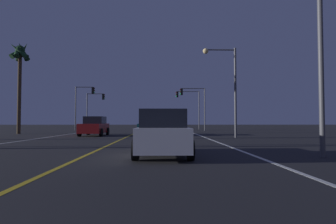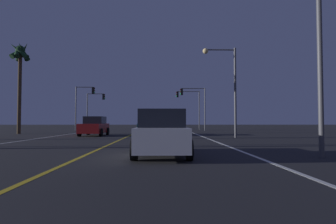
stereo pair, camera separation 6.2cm
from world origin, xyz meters
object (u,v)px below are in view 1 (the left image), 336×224
object	(u,v)px
street_lamp_right_far	(227,79)
car_oncoming	(95,126)
car_ahead_far	(149,126)
street_lamp_right_near	(305,26)
traffic_light_far_left	(95,103)
palm_tree_left_far	(20,60)
traffic_light_near_right	(193,99)
traffic_light_far_right	(188,101)
traffic_light_near_left	(84,98)
car_lead_same_lane	(163,133)

from	to	relation	value
street_lamp_right_far	car_oncoming	bearing A→B (deg)	-16.83
car_ahead_far	street_lamp_right_near	distance (m)	17.05
car_ahead_far	street_lamp_right_near	bearing A→B (deg)	-157.55
car_ahead_far	traffic_light_far_left	distance (m)	19.39
palm_tree_left_far	traffic_light_near_right	bearing A→B (deg)	24.94
car_oncoming	traffic_light_far_right	size ratio (longest dim) A/B	0.72
traffic_light_near_right	street_lamp_right_far	bearing A→B (deg)	93.06
street_lamp_right_near	traffic_light_near_left	bearing A→B (deg)	-59.83
car_ahead_far	traffic_light_near_left	distance (m)	15.00
traffic_light_near_right	traffic_light_far_left	distance (m)	15.47
street_lamp_right_far	car_ahead_far	bearing A→B (deg)	-33.43
car_ahead_far	car_lead_same_lane	bearing A→B (deg)	-175.24
traffic_light_near_right	traffic_light_near_left	world-z (taller)	traffic_light_near_left
car_oncoming	car_ahead_far	distance (m)	4.84
palm_tree_left_far	car_oncoming	bearing A→B (deg)	-22.16
traffic_light_far_right	street_lamp_right_far	world-z (taller)	street_lamp_right_far
car_oncoming	traffic_light_near_right	xyz separation A→B (m)	(10.19, 12.12, 3.45)
traffic_light_far_left	palm_tree_left_far	xyz separation A→B (m)	(-4.20, -14.18, 3.39)
traffic_light_far_left	palm_tree_left_far	bearing A→B (deg)	-106.51
traffic_light_near_left	car_oncoming	bearing A→B (deg)	-70.07
car_lead_same_lane	street_lamp_right_near	xyz separation A→B (m)	(5.12, -0.63, 3.91)
palm_tree_left_far	car_lead_same_lane	bearing A→B (deg)	-50.22
traffic_light_near_right	palm_tree_left_far	distance (m)	20.83
traffic_light_near_right	traffic_light_far_right	distance (m)	5.50
traffic_light_near_right	traffic_light_near_left	bearing A→B (deg)	0.00
street_lamp_right_near	car_ahead_far	bearing A→B (deg)	-67.55
palm_tree_left_far	street_lamp_right_near	bearing A→B (deg)	-42.59
car_oncoming	traffic_light_far_right	xyz separation A→B (m)	(10.09, 17.62, 3.60)
street_lamp_right_far	car_lead_same_lane	bearing A→B (deg)	64.64
street_lamp_right_far	palm_tree_left_far	world-z (taller)	palm_tree_left_far
car_oncoming	car_lead_same_lane	world-z (taller)	same
car_oncoming	car_ahead_far	world-z (taller)	same
traffic_light_far_right	street_lamp_right_near	bearing A→B (deg)	91.82
traffic_light_far_left	street_lamp_right_far	bearing A→B (deg)	-53.89
traffic_light_near_right	traffic_light_far_right	size ratio (longest dim) A/B	0.97
traffic_light_far_right	traffic_light_far_left	xyz separation A→B (m)	(-14.36, 0.00, -0.32)
traffic_light_far_right	palm_tree_left_far	size ratio (longest dim) A/B	0.63
traffic_light_near_right	palm_tree_left_far	size ratio (longest dim) A/B	0.61
traffic_light_near_left	street_lamp_right_far	bearing A→B (deg)	-45.08
car_ahead_far	traffic_light_far_right	distance (m)	18.02
street_lamp_right_far	palm_tree_left_far	size ratio (longest dim) A/B	0.74
car_oncoming	car_lead_same_lane	distance (m)	15.16
car_oncoming	street_lamp_right_near	xyz separation A→B (m)	(11.11, -14.55, 3.91)
car_oncoming	traffic_light_near_left	bearing A→B (deg)	-160.07
traffic_light_far_left	street_lamp_right_far	distance (m)	25.95
car_lead_same_lane	street_lamp_right_near	world-z (taller)	street_lamp_right_near
car_lead_same_lane	traffic_light_far_right	distance (m)	32.02
car_lead_same_lane	street_lamp_right_far	distance (m)	12.30
car_ahead_far	traffic_light_near_left	size ratio (longest dim) A/B	0.73
car_ahead_far	traffic_light_near_right	size ratio (longest dim) A/B	0.75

